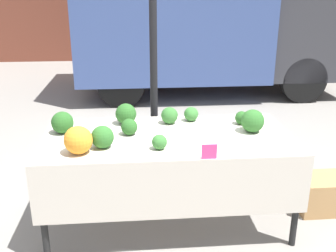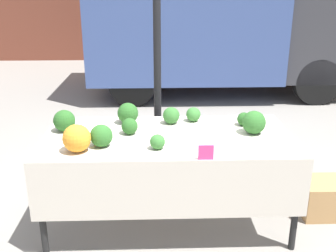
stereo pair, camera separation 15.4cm
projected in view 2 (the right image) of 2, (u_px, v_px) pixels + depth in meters
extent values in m
plane|color=gray|center=(168.00, 220.00, 3.42)|extent=(40.00, 40.00, 0.00)
cylinder|color=black|center=(157.00, 61.00, 3.61)|extent=(0.07, 0.07, 2.53)
cube|color=#384C84|center=(182.00, 20.00, 7.15)|extent=(3.27, 2.30, 1.96)
cube|color=#333338|center=(309.00, 35.00, 7.32)|extent=(1.48, 2.12, 1.41)
cylinder|color=black|center=(317.00, 82.00, 6.65)|extent=(0.78, 0.22, 0.78)
cylinder|color=black|center=(282.00, 61.00, 8.44)|extent=(0.78, 0.22, 0.78)
cylinder|color=black|center=(132.00, 83.00, 6.55)|extent=(0.78, 0.22, 0.78)
cylinder|color=black|center=(137.00, 62.00, 8.33)|extent=(0.78, 0.22, 0.78)
cube|color=beige|center=(168.00, 137.00, 3.16)|extent=(2.00, 0.98, 0.03)
cube|color=beige|center=(170.00, 192.00, 2.78)|extent=(2.00, 0.01, 0.43)
cylinder|color=black|center=(41.00, 210.00, 2.85)|extent=(0.05, 0.05, 0.76)
cylinder|color=black|center=(296.00, 206.00, 2.92)|extent=(0.05, 0.05, 0.76)
cylinder|color=black|center=(66.00, 161.00, 3.66)|extent=(0.05, 0.05, 0.76)
cylinder|color=black|center=(265.00, 158.00, 3.73)|extent=(0.05, 0.05, 0.76)
sphere|color=orange|center=(77.00, 138.00, 2.81)|extent=(0.20, 0.20, 0.20)
cone|color=#93B238|center=(75.00, 133.00, 3.02)|extent=(0.16, 0.16, 0.13)
sphere|color=#285B23|center=(130.00, 126.00, 3.16)|extent=(0.13, 0.13, 0.13)
sphere|color=#387533|center=(157.00, 142.00, 2.87)|extent=(0.11, 0.11, 0.11)
sphere|color=#2D6628|center=(254.00, 122.00, 3.16)|extent=(0.19, 0.19, 0.19)
sphere|color=#336B2D|center=(171.00, 115.00, 3.40)|extent=(0.15, 0.15, 0.15)
sphere|color=#285B23|center=(64.00, 121.00, 3.22)|extent=(0.18, 0.18, 0.18)
sphere|color=#387533|center=(193.00, 114.00, 3.46)|extent=(0.13, 0.13, 0.13)
sphere|color=#285B23|center=(244.00, 119.00, 3.36)|extent=(0.12, 0.12, 0.12)
sphere|color=#2D6628|center=(101.00, 136.00, 2.91)|extent=(0.17, 0.17, 0.17)
sphere|color=#285B23|center=(128.00, 113.00, 3.40)|extent=(0.18, 0.18, 0.18)
cube|color=#E53D84|center=(206.00, 152.00, 2.69)|extent=(0.11, 0.01, 0.11)
cube|color=tan|center=(328.00, 197.00, 3.47)|extent=(0.50, 0.36, 0.31)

